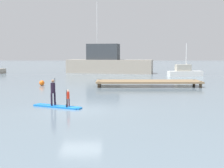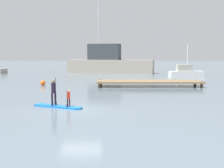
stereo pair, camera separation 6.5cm
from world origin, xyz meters
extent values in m
plane|color=slate|center=(0.00, 0.00, 0.00)|extent=(240.00, 240.00, 0.00)
cube|color=blue|center=(-1.64, 0.78, 0.05)|extent=(3.16, 1.84, 0.10)
cube|color=blue|center=(-0.13, 0.12, 0.05)|extent=(0.39, 0.49, 0.09)
cylinder|color=black|center=(-1.79, 1.04, 0.50)|extent=(0.12, 0.12, 0.79)
cylinder|color=black|center=(-1.92, 0.72, 0.50)|extent=(0.12, 0.12, 0.79)
cylinder|color=black|center=(-1.85, 0.88, 1.22)|extent=(0.39, 0.39, 0.66)
sphere|color=#8C664C|center=(-1.85, 0.88, 1.66)|extent=(0.19, 0.19, 0.19)
cylinder|color=black|center=(-1.77, 1.08, 0.97)|extent=(0.03, 0.03, 1.75)
cube|color=black|center=(-1.77, 1.08, 0.19)|extent=(0.08, 0.14, 0.18)
cylinder|color=#4C1419|center=(-0.79, 0.53, 0.35)|extent=(0.08, 0.08, 0.51)
cylinder|color=#4C1419|center=(-0.88, 0.33, 0.35)|extent=(0.08, 0.08, 0.51)
cylinder|color=red|center=(-0.83, 0.43, 0.82)|extent=(0.25, 0.25, 0.42)
sphere|color=tan|center=(-0.83, 0.43, 1.10)|extent=(0.12, 0.12, 0.12)
cylinder|color=black|center=(-0.90, 0.28, 0.63)|extent=(0.03, 0.03, 1.07)
cube|color=black|center=(-0.90, 0.28, 0.19)|extent=(0.08, 0.14, 0.18)
cube|color=#9E9384|center=(1.44, 32.20, 1.17)|extent=(15.30, 6.62, 2.33)
cube|color=#33383D|center=(0.37, 32.45, 3.70)|extent=(5.90, 3.72, 2.74)
cylinder|color=silver|center=(-0.70, 32.69, 8.69)|extent=(0.12, 0.12, 7.25)
cube|color=silver|center=(12.83, 24.84, 0.40)|extent=(5.36, 2.16, 0.81)
cube|color=#B2AD9E|center=(12.48, 24.78, 1.30)|extent=(2.42, 1.33, 0.98)
cylinder|color=silver|center=(12.93, 24.86, 3.34)|extent=(0.12, 0.12, 3.11)
cube|color=#846B4C|center=(5.67, 12.11, 0.50)|extent=(10.78, 2.85, 0.18)
cylinder|color=#473828|center=(0.58, 10.99, 0.30)|extent=(0.28, 0.28, 0.59)
cylinder|color=#473828|center=(0.58, 13.24, 0.30)|extent=(0.28, 0.28, 0.59)
cylinder|color=#473828|center=(10.76, 10.99, 0.30)|extent=(0.28, 0.28, 0.59)
cylinder|color=#473828|center=(10.76, 13.24, 0.30)|extent=(0.28, 0.28, 0.59)
sphere|color=orange|center=(-5.60, 12.96, 0.28)|extent=(0.55, 0.55, 0.55)
camera|label=1|loc=(1.90, -16.74, 3.40)|focal=44.85mm
camera|label=2|loc=(1.97, -16.74, 3.40)|focal=44.85mm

